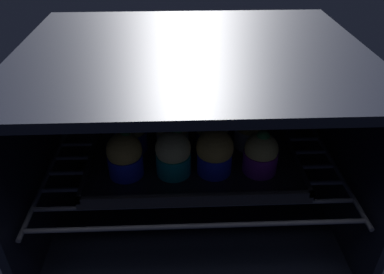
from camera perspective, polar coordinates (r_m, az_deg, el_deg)
name	(u,v)px	position (r cm, az deg, el deg)	size (l,w,h in cm)	color
oven_cavity	(191,129)	(77.20, -0.12, 1.19)	(59.00, 47.00, 37.00)	black
oven_rack	(192,155)	(75.57, 0.01, -2.71)	(54.80, 42.00, 0.80)	#444756
baking_tray	(192,149)	(75.30, 0.00, -1.85)	(38.91, 31.03, 2.20)	black
muffin_row0_col0	(125,155)	(67.00, -10.03, -2.73)	(6.20, 6.20, 8.57)	#1928B7
muffin_row0_col1	(173,153)	(66.29, -2.82, -2.47)	(6.22, 6.22, 8.93)	#0C8C84
muffin_row0_col2	(215,153)	(66.60, 3.42, -2.33)	(6.56, 6.56, 8.46)	#1928B7
muffin_row0_col3	(261,154)	(68.03, 10.26, -2.46)	(6.16, 6.16, 8.31)	#7A238C
muffin_row1_col0	(131,131)	(73.46, -9.19, 0.90)	(6.19, 6.19, 8.19)	#1928B7
muffin_row1_col1	(172,131)	(72.88, -2.97, 0.88)	(6.22, 6.22, 7.97)	silver
muffin_row1_col2	(212,130)	(73.37, 3.05, 1.09)	(6.49, 6.49, 8.00)	#1928B7
muffin_row1_col3	(251,127)	(74.35, 8.81, 1.47)	(6.36, 6.36, 8.39)	silver
muffin_row2_col0	(133,113)	(80.22, -8.81, 3.61)	(6.27, 6.27, 7.78)	#0C8C84
muffin_row2_col1	(170,112)	(79.43, -3.27, 3.74)	(6.29, 6.29, 8.29)	#1928B7
muffin_row2_col2	(208,109)	(80.16, 2.38, 4.15)	(6.33, 6.33, 8.03)	red
muffin_row2_col3	(247,110)	(80.93, 8.19, 4.04)	(6.16, 6.16, 7.93)	red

